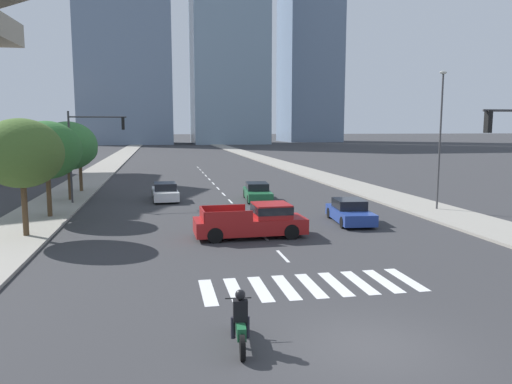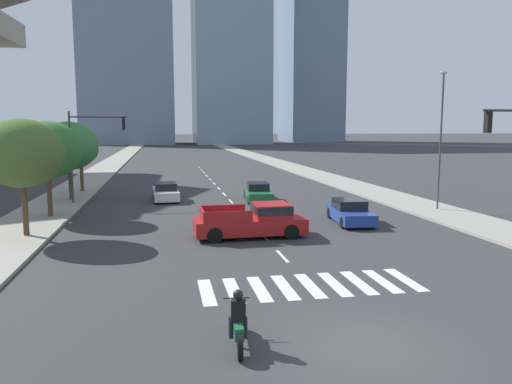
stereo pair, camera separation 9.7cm
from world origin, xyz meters
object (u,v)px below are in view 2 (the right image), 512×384
object	(u,v)px
street_tree_nearest	(22,153)
street_tree_third	(69,146)
street_lamp_east	(441,132)
sedan_green_0	(258,192)
sedan_white_2	(166,192)
street_tree_second	(47,150)
pickup_truck	(255,221)
sedan_blue_1	(350,212)
traffic_signal_far	(91,141)
motorcycle_lead	(238,323)
street_tree_fourth	(80,150)

from	to	relation	value
street_tree_nearest	street_tree_third	xyz separation A→B (m)	(0.00, 12.41, -0.09)
street_lamp_east	sedan_green_0	bearing A→B (deg)	147.00
sedan_white_2	street_tree_third	size ratio (longest dim) A/B	0.82
street_tree_second	pickup_truck	bearing A→B (deg)	-32.77
sedan_blue_1	street_tree_nearest	xyz separation A→B (m)	(-17.36, -0.77, 3.61)
street_tree_second	street_tree_nearest	bearing A→B (deg)	-90.00
traffic_signal_far	street_lamp_east	distance (m)	23.90
motorcycle_lead	traffic_signal_far	distance (m)	25.93
traffic_signal_far	street_tree_third	distance (m)	2.45
motorcycle_lead	sedan_blue_1	distance (m)	17.17
sedan_blue_1	street_tree_second	bearing A→B (deg)	-99.13
traffic_signal_far	street_tree_nearest	xyz separation A→B (m)	(-1.78, -10.77, -0.30)
street_lamp_east	sedan_blue_1	bearing A→B (deg)	-159.80
sedan_green_0	street_lamp_east	bearing A→B (deg)	61.76
sedan_white_2	street_tree_second	size ratio (longest dim) A/B	0.83
sedan_green_0	street_tree_nearest	xyz separation A→B (m)	(-13.79, -10.35, 3.62)
motorcycle_lead	street_tree_fourth	bearing A→B (deg)	20.57
sedan_green_0	street_tree_third	world-z (taller)	street_tree_third
traffic_signal_far	street_lamp_east	bearing A→B (deg)	-17.97
sedan_green_0	traffic_signal_far	world-z (taller)	traffic_signal_far
pickup_truck	street_tree_nearest	bearing A→B (deg)	169.61
sedan_blue_1	street_tree_third	size ratio (longest dim) A/B	0.80
street_tree_second	traffic_signal_far	bearing A→B (deg)	71.68
sedan_white_2	pickup_truck	bearing A→B (deg)	-164.87
street_tree_nearest	street_tree_second	xyz separation A→B (m)	(0.00, 5.40, -0.09)
sedan_green_0	traffic_signal_far	distance (m)	12.64
motorcycle_lead	street_tree_second	xyz separation A→B (m)	(-8.52, 19.36, 3.55)
sedan_white_2	traffic_signal_far	xyz separation A→B (m)	(-5.15, -0.97, 3.91)
pickup_truck	street_tree_second	xyz separation A→B (m)	(-11.26, 7.25, 3.32)
pickup_truck	traffic_signal_far	bearing A→B (deg)	125.88
sedan_green_0	street_tree_nearest	world-z (taller)	street_tree_nearest
street_lamp_east	street_tree_fourth	world-z (taller)	street_lamp_east
sedan_blue_1	street_tree_nearest	distance (m)	17.75
sedan_white_2	street_tree_third	world-z (taller)	street_tree_third
street_tree_second	street_lamp_east	bearing A→B (deg)	-4.68
sedan_green_0	street_lamp_east	xyz separation A→B (m)	(10.72, -6.96, 4.61)
motorcycle_lead	street_tree_nearest	world-z (taller)	street_tree_nearest
sedan_white_2	street_lamp_east	bearing A→B (deg)	-117.95
motorcycle_lead	sedan_white_2	xyz separation A→B (m)	(-1.60, 25.69, 0.04)
sedan_green_0	sedan_blue_1	distance (m)	10.23
sedan_white_2	street_tree_fourth	world-z (taller)	street_tree_fourth
motorcycle_lead	street_tree_second	distance (m)	21.45
motorcycle_lead	street_lamp_east	size ratio (longest dim) A/B	0.25
motorcycle_lead	street_lamp_east	distance (m)	24.05
sedan_green_0	street_tree_third	distance (m)	14.38
street_tree_second	street_tree_third	world-z (taller)	street_tree_third
street_lamp_east	street_tree_nearest	world-z (taller)	street_lamp_east
sedan_white_2	street_tree_third	distance (m)	7.80
street_lamp_east	street_tree_fourth	distance (m)	28.34
pickup_truck	sedan_white_2	bearing A→B (deg)	106.65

